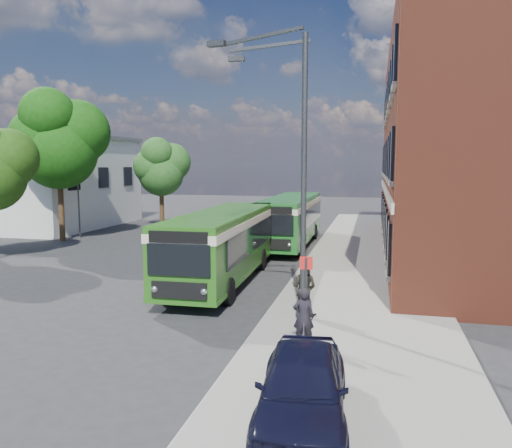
% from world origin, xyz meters
% --- Properties ---
extents(ground, '(120.00, 120.00, 0.00)m').
position_xyz_m(ground, '(0.00, 0.00, 0.00)').
color(ground, '#2A2A2C').
rests_on(ground, ground).
extents(pavement, '(6.00, 48.00, 0.15)m').
position_xyz_m(pavement, '(7.00, 8.00, 0.07)').
color(pavement, gray).
rests_on(pavement, ground).
extents(kerb_line, '(0.12, 48.00, 0.01)m').
position_xyz_m(kerb_line, '(3.95, 8.00, 0.01)').
color(kerb_line, beige).
rests_on(kerb_line, ground).
extents(brick_office, '(12.10, 26.00, 14.20)m').
position_xyz_m(brick_office, '(14.00, 12.00, 6.97)').
color(brick_office, maroon).
rests_on(brick_office, ground).
extents(white_building, '(9.40, 13.40, 7.30)m').
position_xyz_m(white_building, '(-18.00, 18.00, 3.66)').
color(white_building, silver).
rests_on(white_building, ground).
extents(flagpole, '(0.95, 0.10, 9.00)m').
position_xyz_m(flagpole, '(-12.45, 13.00, 4.94)').
color(flagpole, '#35383A').
rests_on(flagpole, ground).
extents(street_lamp, '(2.96, 2.38, 9.00)m').
position_xyz_m(street_lamp, '(4.84, -2.00, 4.79)').
color(street_lamp, '#35383A').
rests_on(street_lamp, ground).
extents(bus_stop_sign, '(0.35, 0.08, 2.52)m').
position_xyz_m(bus_stop_sign, '(5.60, -4.20, 1.51)').
color(bus_stop_sign, '#35383A').
rests_on(bus_stop_sign, ground).
extents(bus_front, '(2.90, 11.07, 3.02)m').
position_xyz_m(bus_front, '(1.09, 2.74, 1.83)').
color(bus_front, '#276017').
rests_on(bus_front, ground).
extents(bus_rear, '(2.67, 11.58, 3.02)m').
position_xyz_m(bus_rear, '(2.31, 13.00, 1.83)').
color(bus_rear, '#1C6020').
rests_on(bus_rear, ground).
extents(parked_car, '(2.03, 4.30, 1.42)m').
position_xyz_m(parked_car, '(6.14, -8.61, 0.86)').
color(parked_car, black).
rests_on(parked_car, pavement).
extents(pedestrian_a, '(0.62, 0.45, 1.58)m').
position_xyz_m(pedestrian_a, '(5.59, -4.52, 0.94)').
color(pedestrian_a, black).
rests_on(pedestrian_a, pavement).
extents(pedestrian_b, '(1.04, 0.91, 1.79)m').
position_xyz_m(pedestrian_b, '(5.22, -1.77, 1.05)').
color(pedestrian_b, black).
rests_on(pedestrian_b, pavement).
extents(tree_mid, '(5.80, 5.52, 9.80)m').
position_xyz_m(tree_mid, '(-12.55, 11.13, 6.65)').
color(tree_mid, '#342313').
rests_on(tree_mid, ground).
extents(tree_right, '(4.23, 4.03, 7.15)m').
position_xyz_m(tree_right, '(-9.22, 19.55, 4.85)').
color(tree_right, '#342313').
rests_on(tree_right, ground).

